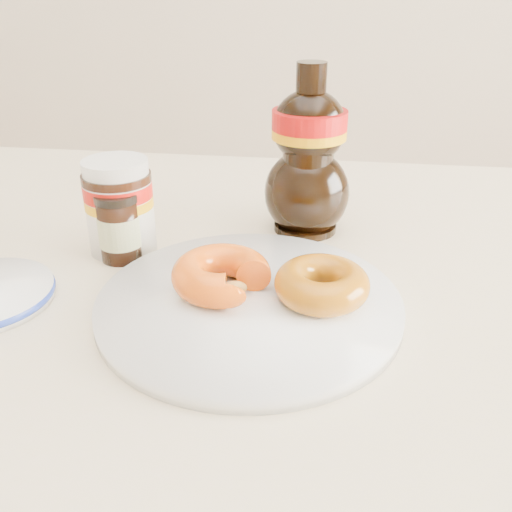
# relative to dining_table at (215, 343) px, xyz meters

# --- Properties ---
(dining_table) EXTENTS (1.40, 0.90, 0.75)m
(dining_table) POSITION_rel_dining_table_xyz_m (0.00, 0.00, 0.00)
(dining_table) COLOR beige
(dining_table) RESTS_ON ground
(plate) EXTENTS (0.30, 0.30, 0.01)m
(plate) POSITION_rel_dining_table_xyz_m (0.05, -0.05, 0.09)
(plate) COLOR white
(plate) RESTS_ON dining_table
(donut_bitten) EXTENTS (0.11, 0.11, 0.03)m
(donut_bitten) POSITION_rel_dining_table_xyz_m (0.02, -0.04, 0.12)
(donut_bitten) COLOR #F4500D
(donut_bitten) RESTS_ON plate
(donut_whole) EXTENTS (0.12, 0.12, 0.03)m
(donut_whole) POSITION_rel_dining_table_xyz_m (0.12, -0.05, 0.11)
(donut_whole) COLOR #965409
(donut_whole) RESTS_ON plate
(nutella_jar) EXTENTS (0.08, 0.08, 0.11)m
(nutella_jar) POSITION_rel_dining_table_xyz_m (-0.12, 0.06, 0.14)
(nutella_jar) COLOR white
(nutella_jar) RESTS_ON dining_table
(syrup_bottle) EXTENTS (0.12, 0.10, 0.21)m
(syrup_bottle) POSITION_rel_dining_table_xyz_m (0.09, 0.15, 0.19)
(syrup_bottle) COLOR black
(syrup_bottle) RESTS_ON dining_table
(dark_jar) EXTENTS (0.05, 0.05, 0.08)m
(dark_jar) POSITION_rel_dining_table_xyz_m (-0.11, 0.04, 0.12)
(dark_jar) COLOR black
(dark_jar) RESTS_ON dining_table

